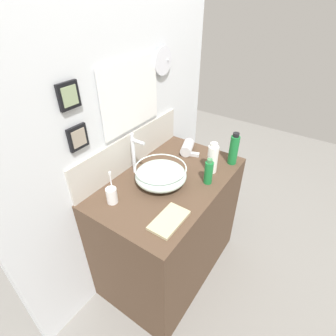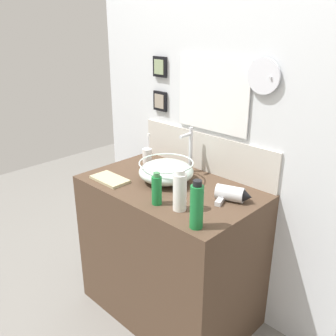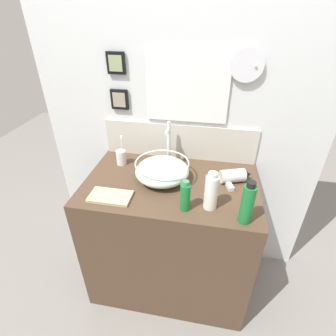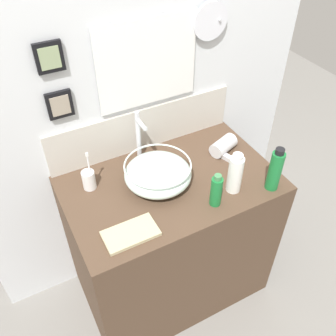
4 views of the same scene
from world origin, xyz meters
name	(u,v)px [view 1 (image 1 of 4)]	position (x,y,z in m)	size (l,w,h in m)	color
ground_plane	(169,264)	(0.00, 0.00, 0.00)	(6.00, 6.00, 0.00)	gray
vanity_counter	(169,227)	(0.00, 0.00, 0.44)	(1.02, 0.63, 0.87)	#4C3828
back_panel	(123,113)	(0.00, 0.34, 1.24)	(1.83, 0.09, 2.48)	silver
glass_bowl_sink	(161,175)	(-0.06, 0.03, 0.93)	(0.32, 0.32, 0.12)	silver
faucet	(134,152)	(-0.06, 0.23, 1.03)	(0.02, 0.10, 0.28)	silver
hair_drier	(188,147)	(0.36, 0.08, 0.91)	(0.20, 0.18, 0.08)	silver
toothbrush_cup	(112,195)	(-0.35, 0.15, 0.92)	(0.06, 0.06, 0.20)	white
shampoo_bottle	(213,158)	(0.23, -0.17, 0.97)	(0.07, 0.07, 0.21)	white
soap_dispenser	(209,172)	(0.11, -0.21, 0.95)	(0.05, 0.05, 0.17)	#197233
spray_bottle	(234,149)	(0.40, -0.25, 0.98)	(0.06, 0.06, 0.23)	#197233
hand_towel	(169,220)	(-0.30, -0.20, 0.88)	(0.23, 0.13, 0.02)	tan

